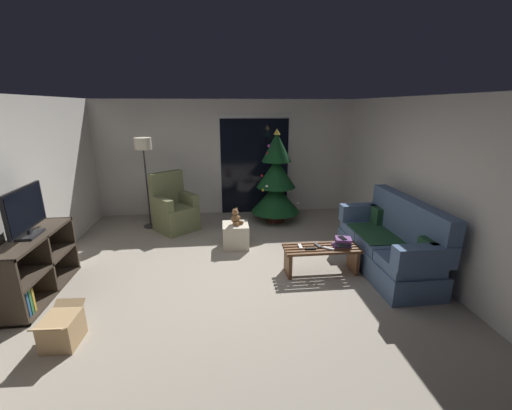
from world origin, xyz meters
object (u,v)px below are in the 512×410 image
object	(u,v)px
couch	(391,244)
book_stack	(343,242)
remote_graphite	(318,246)
remote_black	(311,249)
media_shelf	(32,269)
cell_phone	(342,238)
teddy_bear_chestnut	(236,218)
television	(26,212)
christmas_tree	(276,182)
coffee_table	(321,256)
floor_lamp	(144,152)
remote_white	(300,247)
ottoman	(236,236)
cardboard_box_open_near_shelf	(62,330)
remote_silver	(329,248)
armchair	(174,210)

from	to	relation	value
couch	book_stack	xyz separation A→B (m)	(-0.73, 0.02, 0.07)
remote_graphite	remote_black	xyz separation A→B (m)	(-0.13, -0.09, 0.00)
media_shelf	cell_phone	bearing A→B (deg)	3.20
media_shelf	teddy_bear_chestnut	distance (m)	2.92
television	couch	bearing A→B (deg)	2.02
book_stack	christmas_tree	xyz separation A→B (m)	(-0.61, 2.28, 0.39)
couch	coffee_table	distance (m)	1.05
floor_lamp	media_shelf	world-z (taller)	floor_lamp
remote_white	media_shelf	distance (m)	3.51
remote_white	christmas_tree	distance (m)	2.30
christmas_tree	ottoman	xyz separation A→B (m)	(-0.90, -1.23, -0.65)
television	cardboard_box_open_near_shelf	distance (m)	1.56
couch	television	world-z (taller)	television
couch	floor_lamp	world-z (taller)	floor_lamp
book_stack	christmas_tree	distance (m)	2.39
floor_lamp	television	size ratio (longest dim) A/B	2.12
media_shelf	cardboard_box_open_near_shelf	bearing A→B (deg)	-52.40
book_stack	cardboard_box_open_near_shelf	distance (m)	3.61
remote_white	remote_silver	size ratio (longest dim) A/B	1.00
book_stack	teddy_bear_chestnut	distance (m)	1.83
book_stack	cell_phone	bearing A→B (deg)	-147.36
christmas_tree	television	world-z (taller)	christmas_tree
coffee_table	book_stack	size ratio (longest dim) A/B	4.02
floor_lamp	book_stack	bearing A→B (deg)	-34.97
christmas_tree	ottoman	world-z (taller)	christmas_tree
book_stack	coffee_table	bearing A→B (deg)	-179.40
media_shelf	teddy_bear_chestnut	bearing A→B (deg)	25.94
coffee_table	remote_silver	distance (m)	0.18
cell_phone	teddy_bear_chestnut	bearing A→B (deg)	135.00
book_stack	ottoman	world-z (taller)	book_stack
media_shelf	teddy_bear_chestnut	size ratio (longest dim) A/B	4.91
remote_white	book_stack	world-z (taller)	book_stack
remote_silver	remote_graphite	distance (m)	0.17
cardboard_box_open_near_shelf	teddy_bear_chestnut	bearing A→B (deg)	49.73
christmas_tree	ottoman	size ratio (longest dim) A/B	4.39
remote_black	floor_lamp	bearing A→B (deg)	-129.34
remote_black	cardboard_box_open_near_shelf	xyz separation A→B (m)	(-2.90, -1.13, -0.25)
media_shelf	teddy_bear_chestnut	world-z (taller)	media_shelf
book_stack	media_shelf	bearing A→B (deg)	-176.69
remote_white	couch	bearing A→B (deg)	-0.33
coffee_table	ottoman	bearing A→B (deg)	138.85
couch	christmas_tree	distance (m)	2.69
armchair	television	bearing A→B (deg)	-122.66
floor_lamp	remote_silver	bearing A→B (deg)	-38.07
armchair	book_stack	bearing A→B (deg)	-37.22
cell_phone	armchair	size ratio (longest dim) A/B	0.13
christmas_tree	armchair	distance (m)	2.13
remote_white	remote_silver	xyz separation A→B (m)	(0.39, -0.11, 0.00)
remote_black	ottoman	xyz separation A→B (m)	(-1.02, 1.11, -0.20)
remote_white	cardboard_box_open_near_shelf	bearing A→B (deg)	-154.86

